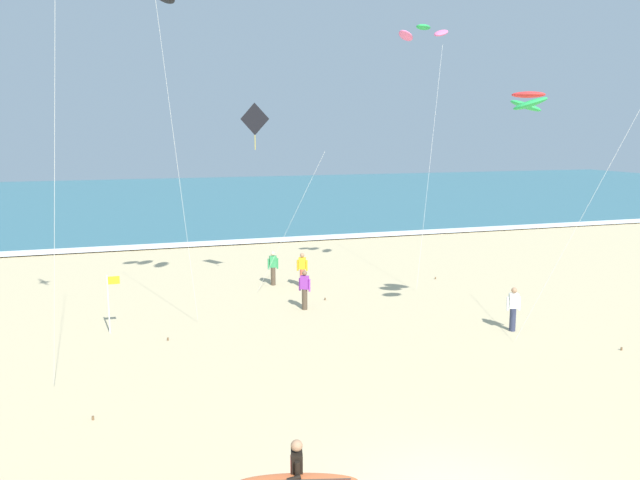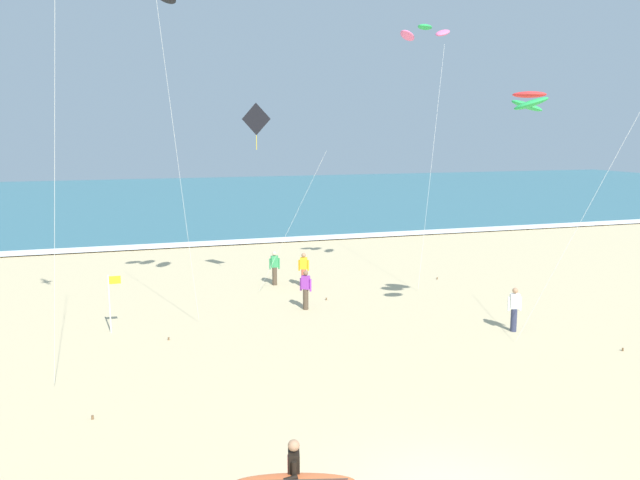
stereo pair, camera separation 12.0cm
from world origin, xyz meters
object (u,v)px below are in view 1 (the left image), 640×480
at_px(bystander_green_top, 273,268).
at_px(lifeguard_flag, 110,298).
at_px(bystander_purple_top, 305,290).
at_px(surfer_trailing, 297,480).
at_px(kite_diamond_charcoal_far, 256,124).
at_px(bystander_yellow_top, 302,270).
at_px(bystander_white_top, 513,309).
at_px(kite_arc_emerald_near, 423,33).
at_px(kite_arc_scarlet_low, 528,102).

height_order(bystander_green_top, lifeguard_flag, lifeguard_flag).
xyz_separation_m(bystander_green_top, bystander_purple_top, (0.21, -4.43, 0.00)).
bearing_deg(surfer_trailing, kite_diamond_charcoal_far, 79.68).
bearing_deg(bystander_yellow_top, bystander_white_top, -58.44).
xyz_separation_m(kite_diamond_charcoal_far, bystander_yellow_top, (2.15, 0.61, -6.53)).
height_order(bystander_white_top, lifeguard_flag, lifeguard_flag).
relative_size(kite_arc_emerald_near, bystander_yellow_top, 7.19).
bearing_deg(bystander_yellow_top, kite_arc_scarlet_low, -64.73).
distance_m(surfer_trailing, bystander_green_top, 18.79).
height_order(kite_arc_emerald_near, bystander_white_top, kite_arc_emerald_near).
bearing_deg(bystander_white_top, bystander_yellow_top, 121.56).
distance_m(kite_arc_emerald_near, kite_diamond_charcoal_far, 7.96).
distance_m(surfer_trailing, kite_arc_emerald_near, 20.79).
bearing_deg(kite_arc_scarlet_low, kite_arc_emerald_near, 89.75).
distance_m(kite_diamond_charcoal_far, lifeguard_flag, 9.49).
height_order(kite_arc_scarlet_low, bystander_white_top, kite_arc_scarlet_low).
height_order(kite_diamond_charcoal_far, bystander_white_top, kite_diamond_charcoal_far).
distance_m(kite_arc_scarlet_low, bystander_green_top, 14.02).
bearing_deg(bystander_purple_top, surfer_trailing, -107.06).
bearing_deg(bystander_purple_top, kite_arc_emerald_near, 13.42).
height_order(kite_arc_emerald_near, kite_diamond_charcoal_far, kite_arc_emerald_near).
relative_size(bystander_purple_top, lifeguard_flag, 0.76).
bearing_deg(kite_diamond_charcoal_far, bystander_yellow_top, 15.74).
relative_size(kite_arc_emerald_near, kite_diamond_charcoal_far, 1.39).
bearing_deg(kite_arc_emerald_near, kite_diamond_charcoal_far, 166.00).
relative_size(kite_diamond_charcoal_far, kite_arc_scarlet_low, 0.99).
xyz_separation_m(kite_arc_emerald_near, bystander_purple_top, (-5.63, -1.34, -10.30)).
relative_size(bystander_yellow_top, lifeguard_flag, 0.76).
distance_m(bystander_yellow_top, lifeguard_flag, 9.47).
bearing_deg(kite_arc_emerald_near, lifeguard_flag, -170.58).
bearing_deg(lifeguard_flag, bystander_purple_top, 6.31).
bearing_deg(bystander_green_top, bystander_yellow_top, -33.46).
bearing_deg(lifeguard_flag, bystander_white_top, -16.96).
bearing_deg(kite_arc_scarlet_low, surfer_trailing, -141.78).
height_order(kite_arc_emerald_near, bystander_green_top, kite_arc_emerald_near).
bearing_deg(kite_diamond_charcoal_far, surfer_trailing, -100.32).
relative_size(surfer_trailing, bystander_white_top, 1.37).
height_order(kite_arc_emerald_near, kite_arc_scarlet_low, kite_arc_emerald_near).
xyz_separation_m(kite_diamond_charcoal_far, lifeguard_flag, (-6.19, -3.85, -6.08)).
relative_size(bystander_white_top, lifeguard_flag, 0.76).
relative_size(kite_diamond_charcoal_far, bystander_purple_top, 5.18).
distance_m(surfer_trailing, bystander_purple_top, 14.56).
distance_m(kite_arc_scarlet_low, bystander_white_top, 7.27).
xyz_separation_m(bystander_yellow_top, lifeguard_flag, (-8.34, -4.46, 0.45)).
bearing_deg(lifeguard_flag, kite_diamond_charcoal_far, 31.93).
height_order(bystander_white_top, bystander_purple_top, same).
xyz_separation_m(bystander_yellow_top, bystander_purple_top, (-0.97, -3.65, 0.00)).
bearing_deg(kite_arc_emerald_near, bystander_green_top, 152.14).
bearing_deg(lifeguard_flag, surfer_trailing, -76.69).
height_order(kite_arc_emerald_near, lifeguard_flag, kite_arc_emerald_near).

